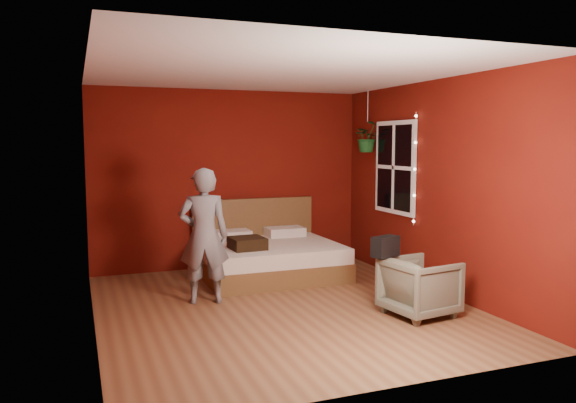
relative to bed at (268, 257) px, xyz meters
The scene contains 10 objects.
floor 1.56m from the bed, 102.51° to the right, with size 4.50×4.50×0.00m, color brown.
room_walls 2.09m from the bed, 102.51° to the right, with size 4.04×4.54×2.62m.
window 2.13m from the bed, 20.32° to the right, with size 0.05×0.97×1.27m.
fairy_lights 2.32m from the bed, 35.11° to the right, with size 0.04×0.04×1.45m.
bed is the anchor object (origin of this frame).
person 1.59m from the bed, 137.94° to the right, with size 0.57×0.37×1.56m, color slate.
armchair 2.48m from the bed, 68.17° to the right, with size 0.66×0.68×0.62m, color #666450.
handbag 2.22m from the bed, 73.27° to the right, with size 0.31×0.15×0.22m, color black.
throw_pillow 0.60m from the bed, 139.22° to the right, with size 0.43×0.43×0.15m, color black.
hanging_plant 2.27m from the bed, ahead, with size 0.45×0.41×0.90m.
Camera 1 is at (-2.13, -5.75, 1.84)m, focal length 35.00 mm.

